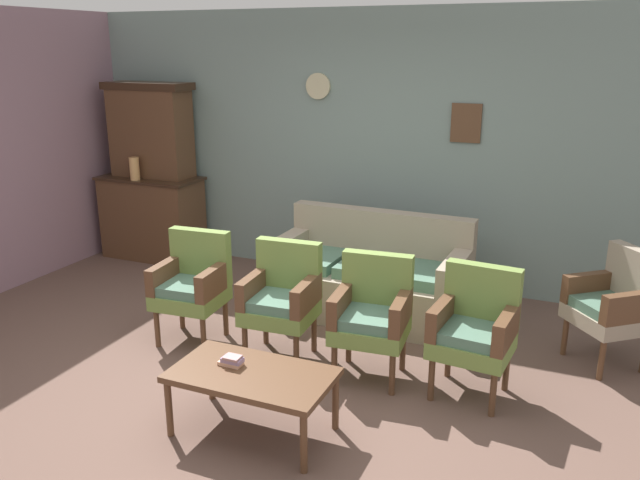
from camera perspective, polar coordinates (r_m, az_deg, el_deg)
The scene contains 13 objects.
ground_plane at distance 4.69m, azimuth -6.15°, elevation -13.26°, with size 7.68×7.68×0.00m, color brown.
wall_back_with_decor at distance 6.55m, azimuth 4.89°, elevation 8.07°, with size 6.40×0.09×2.70m.
side_cabinet at distance 7.58m, azimuth -14.57°, elevation 1.97°, with size 1.16×0.55×0.93m.
cabinet_upper_hutch at distance 7.46m, azimuth -14.75°, elevation 9.43°, with size 0.99×0.38×1.03m.
vase_on_cabinet at distance 7.34m, azimuth -16.08°, elevation 6.08°, with size 0.11×0.11×0.25m, color tan.
floral_couch at distance 5.83m, azimuth 4.45°, elevation -3.46°, with size 1.74×0.84×0.90m.
armchair_near_couch_end at distance 5.36m, azimuth -11.19°, elevation -3.65°, with size 0.56×0.53×0.90m.
armchair_near_cabinet at distance 4.98m, azimuth -3.38°, elevation -4.94°, with size 0.55×0.52×0.90m.
armchair_row_middle at distance 4.70m, azimuth 4.62°, elevation -6.37°, with size 0.56×0.54×0.90m.
armchair_by_doorway at distance 4.58m, azimuth 13.52°, elevation -7.46°, with size 0.56×0.53×0.90m.
wingback_chair_by_fireplace at distance 5.33m, azimuth 24.62°, elevation -5.02°, with size 0.71×0.71×0.90m.
coffee_table at distance 4.09m, azimuth -6.03°, elevation -12.09°, with size 1.00×0.56×0.42m.
book_stack_on_table at distance 4.14m, azimuth -7.82°, elevation -10.53°, with size 0.16×0.09×0.07m.
Camera 1 is at (2.05, -3.51, 2.35)m, focal length 36.19 mm.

